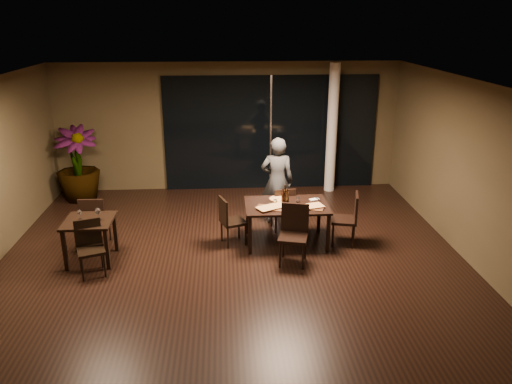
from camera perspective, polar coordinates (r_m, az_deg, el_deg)
The scene contains 32 objects.
ground at distance 8.55m, azimuth -2.65°, elevation -8.20°, with size 8.00×8.00×0.00m, color black.
wall_back at distance 11.88m, azimuth -3.21°, elevation 7.47°, with size 8.00×0.10×3.00m, color #443A24.
wall_front at distance 4.31m, azimuth -1.69°, elevation -15.61°, with size 8.00×0.10×3.00m, color #443A24.
wall_right at distance 8.99m, azimuth 23.98°, elevation 1.80°, with size 0.10×8.00×3.00m, color #443A24.
ceiling at distance 7.63m, azimuth -3.01°, elevation 12.30°, with size 8.00×8.00×0.04m, color white.
window_panel at distance 11.88m, azimuth 1.67°, elevation 6.75°, with size 5.00×0.06×2.70m, color black.
column at distance 11.76m, azimuth 8.68°, elevation 7.16°, with size 0.24×0.24×3.00m, color silver.
main_table at distance 9.07m, azimuth 3.50°, elevation -1.86°, with size 1.50×1.00×0.75m.
side_table at distance 8.86m, azimuth -18.51°, elevation -3.80°, with size 0.80×0.80×0.75m.
chair_main_far at distance 9.63m, azimuth 3.15°, elevation -1.71°, with size 0.47×0.47×0.89m.
chair_main_near at distance 8.43m, azimuth 4.36°, elevation -4.43°, with size 0.57×0.57×1.01m.
chair_main_left at distance 9.06m, azimuth -3.09°, elevation -3.06°, with size 0.53×0.53×0.90m.
chair_main_right at distance 9.21m, azimuth 10.58°, elevation -2.73°, with size 0.54×0.54×0.97m.
chair_side_far at distance 9.39m, azimuth -17.97°, elevation -2.99°, with size 0.45×0.45×0.96m.
chair_side_near at distance 8.50m, azimuth -18.46°, elevation -5.69°, with size 0.53×0.53×0.90m.
diner at distance 9.89m, azimuth 2.43°, elevation 1.27°, with size 0.60×0.40×1.77m, color #303235.
potted_plant at distance 11.86m, azimuth -19.74°, elevation 3.02°, with size 0.91×0.91×1.68m, color #184A19.
pizza_board_left at distance 8.84m, azimuth 1.84°, elevation -1.84°, with size 0.55×0.28×0.01m, color #442815.
pizza_board_right at distance 8.91m, azimuth 6.08°, elevation -1.77°, with size 0.52×0.26×0.01m, color #442715.
oblong_pizza_left at distance 8.83m, azimuth 1.84°, elevation -1.74°, with size 0.53×0.24×0.02m, color maroon, non-canonical shape.
oblong_pizza_right at distance 8.90m, azimuth 6.09°, elevation -1.67°, with size 0.50×0.24×0.02m, color maroon, non-canonical shape.
round_pizza at distance 9.27m, azimuth 2.57°, elevation -0.80°, with size 0.32×0.32×0.01m, color #B43E14.
bottle_a at distance 9.05m, azimuth 3.10°, elevation -0.46°, with size 0.06×0.06×0.27m, color black, non-canonical shape.
bottle_b at distance 9.02m, azimuth 3.60°, elevation -0.49°, with size 0.06×0.06×0.29m, color black, non-canonical shape.
bottle_c at distance 9.07m, azimuth 3.35°, elevation -0.20°, with size 0.08×0.08×0.34m, color black, non-canonical shape.
tumbler_left at distance 9.03m, azimuth 2.21°, elevation -1.14°, with size 0.07×0.07×0.08m, color white.
tumbler_right at distance 9.15m, azimuth 4.82°, elevation -0.90°, with size 0.07×0.07×0.08m, color white.
napkin_near at distance 8.99m, azimuth 7.07°, elevation -1.61°, with size 0.18×0.10×0.01m, color white.
napkin_far at distance 9.31m, azimuth 6.69°, elevation -0.84°, with size 0.18×0.10×0.01m, color white.
wine_glass_a at distance 8.85m, azimuth -19.49°, elevation -2.49°, with size 0.07×0.07×0.16m, color white, non-canonical shape.
wine_glass_b at distance 8.72m, azimuth -17.57°, elevation -2.45°, with size 0.09×0.09×0.20m, color white, non-canonical shape.
side_napkin at distance 8.62m, azimuth -18.38°, elevation -3.45°, with size 0.18×0.11×0.01m, color white.
Camera 1 is at (-0.11, -7.57, 3.98)m, focal length 35.00 mm.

